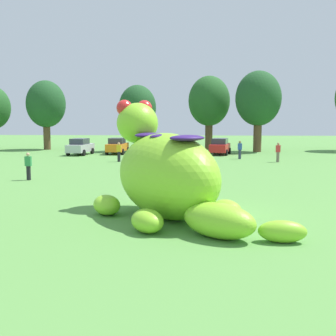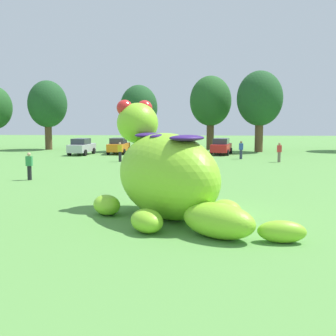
% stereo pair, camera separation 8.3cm
% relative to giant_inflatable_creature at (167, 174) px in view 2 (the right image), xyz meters
% --- Properties ---
extents(ground_plane, '(160.00, 160.00, 0.00)m').
position_rel_giant_inflatable_creature_xyz_m(ground_plane, '(1.04, 0.61, -1.68)').
color(ground_plane, '#568E42').
extents(giant_inflatable_creature, '(7.76, 7.38, 4.60)m').
position_rel_giant_inflatable_creature_xyz_m(giant_inflatable_creature, '(0.00, 0.00, 0.00)').
color(giant_inflatable_creature, '#8CD12D').
rests_on(giant_inflatable_creature, ground).
extents(car_silver, '(2.27, 4.26, 1.72)m').
position_rel_giant_inflatable_creature_xyz_m(car_silver, '(-10.96, 28.22, -0.82)').
color(car_silver, '#B7BABF').
rests_on(car_silver, ground).
extents(car_orange, '(2.08, 4.17, 1.72)m').
position_rel_giant_inflatable_creature_xyz_m(car_orange, '(-7.28, 29.66, -0.82)').
color(car_orange, orange).
rests_on(car_orange, ground).
extents(car_yellow, '(2.48, 4.34, 1.72)m').
position_rel_giant_inflatable_creature_xyz_m(car_yellow, '(-3.31, 28.79, -0.82)').
color(car_yellow, yellow).
rests_on(car_yellow, ground).
extents(car_blue, '(2.02, 4.14, 1.72)m').
position_rel_giant_inflatable_creature_xyz_m(car_blue, '(-0.02, 28.18, -0.82)').
color(car_blue, '#2347B7').
rests_on(car_blue, ground).
extents(car_red, '(2.54, 4.36, 1.72)m').
position_rel_giant_inflatable_creature_xyz_m(car_red, '(3.72, 29.49, -0.82)').
color(car_red, red).
rests_on(car_red, ground).
extents(tree_left, '(4.72, 4.72, 8.37)m').
position_rel_giant_inflatable_creature_xyz_m(tree_left, '(-17.01, 35.50, 3.79)').
color(tree_left, brown).
rests_on(tree_left, ground).
extents(tree_mid_left, '(4.30, 4.30, 7.63)m').
position_rel_giant_inflatable_creature_xyz_m(tree_mid_left, '(-5.57, 33.53, 3.31)').
color(tree_mid_left, brown).
rests_on(tree_mid_left, ground).
extents(tree_centre_left, '(5.04, 5.04, 8.94)m').
position_rel_giant_inflatable_creature_xyz_m(tree_centre_left, '(2.77, 36.92, 4.17)').
color(tree_centre_left, brown).
rests_on(tree_centre_left, ground).
extents(tree_centre, '(5.15, 5.15, 9.15)m').
position_rel_giant_inflatable_creature_xyz_m(tree_centre, '(8.20, 33.48, 4.30)').
color(tree_centre, brown).
rests_on(tree_centre, ground).
extents(spectator_near_inflatable, '(0.38, 0.26, 1.71)m').
position_rel_giant_inflatable_creature_xyz_m(spectator_near_inflatable, '(8.33, 21.79, -0.83)').
color(spectator_near_inflatable, '#726656').
rests_on(spectator_near_inflatable, ground).
extents(spectator_mid_field, '(0.38, 0.26, 1.71)m').
position_rel_giant_inflatable_creature_xyz_m(spectator_mid_field, '(-5.62, 21.27, -0.83)').
color(spectator_mid_field, black).
rests_on(spectator_mid_field, ground).
extents(spectator_by_cars, '(0.38, 0.26, 1.71)m').
position_rel_giant_inflatable_creature_xyz_m(spectator_by_cars, '(5.30, 24.48, -0.83)').
color(spectator_by_cars, '#2D334C').
rests_on(spectator_by_cars, ground).
extents(spectator_wandering, '(0.38, 0.26, 1.71)m').
position_rel_giant_inflatable_creature_xyz_m(spectator_wandering, '(-9.23, 9.62, -0.83)').
color(spectator_wandering, black).
rests_on(spectator_wandering, ground).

